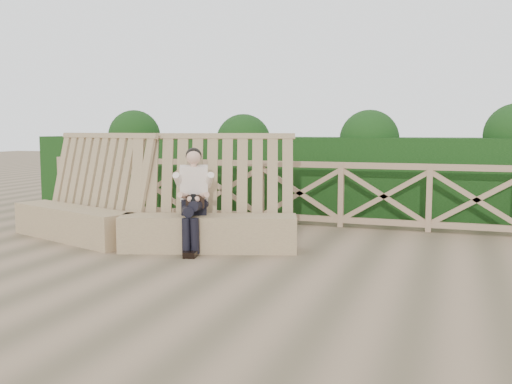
% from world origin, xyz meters
% --- Properties ---
extents(ground, '(60.00, 60.00, 0.00)m').
position_xyz_m(ground, '(0.00, 0.00, 0.00)').
color(ground, brown).
rests_on(ground, ground).
extents(bench, '(4.67, 1.53, 1.62)m').
position_xyz_m(bench, '(-1.73, 1.10, 0.41)').
color(bench, '#866C4C').
rests_on(bench, ground).
extents(woman, '(0.54, 0.85, 1.40)m').
position_xyz_m(woman, '(-0.81, 0.95, 0.76)').
color(woman, black).
rests_on(woman, ground).
extents(guardrail, '(10.10, 0.09, 1.10)m').
position_xyz_m(guardrail, '(0.00, 3.50, 0.55)').
color(guardrail, '#80644A').
rests_on(guardrail, ground).
extents(hedge, '(12.00, 1.20, 1.50)m').
position_xyz_m(hedge, '(0.00, 4.70, 0.75)').
color(hedge, black).
rests_on(hedge, ground).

